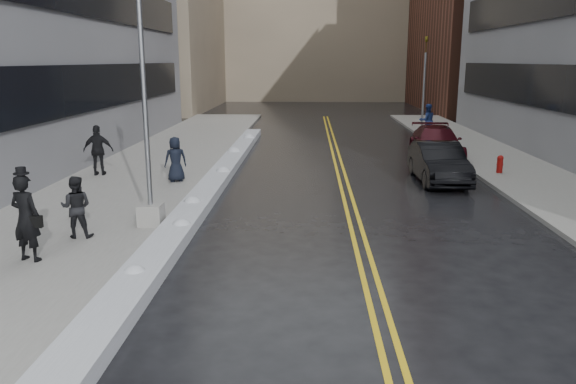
# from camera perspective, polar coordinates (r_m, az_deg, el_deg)

# --- Properties ---
(ground) EXTENTS (160.00, 160.00, 0.00)m
(ground) POSITION_cam_1_polar(r_m,az_deg,el_deg) (13.92, -2.63, -6.43)
(ground) COLOR black
(ground) RESTS_ON ground
(sidewalk_west) EXTENTS (5.50, 50.00, 0.15)m
(sidewalk_west) POSITION_cam_1_polar(r_m,az_deg,el_deg) (24.50, -14.19, 2.00)
(sidewalk_west) COLOR gray
(sidewalk_west) RESTS_ON ground
(sidewalk_east) EXTENTS (4.00, 50.00, 0.15)m
(sidewalk_east) POSITION_cam_1_polar(r_m,az_deg,el_deg) (25.13, 22.81, 1.64)
(sidewalk_east) COLOR gray
(sidewalk_east) RESTS_ON ground
(lane_line_left) EXTENTS (0.12, 50.00, 0.01)m
(lane_line_left) POSITION_cam_1_polar(r_m,az_deg,el_deg) (23.56, 5.10, 1.74)
(lane_line_left) COLOR gold
(lane_line_left) RESTS_ON ground
(lane_line_right) EXTENTS (0.12, 50.00, 0.01)m
(lane_line_right) POSITION_cam_1_polar(r_m,az_deg,el_deg) (23.58, 5.83, 1.74)
(lane_line_right) COLOR gold
(lane_line_right) RESTS_ON ground
(snow_ridge) EXTENTS (0.90, 30.00, 0.34)m
(snow_ridge) POSITION_cam_1_polar(r_m,az_deg,el_deg) (21.83, -7.32, 1.21)
(snow_ridge) COLOR silver
(snow_ridge) RESTS_ON ground
(building_west_far) EXTENTS (14.00, 22.00, 18.00)m
(building_west_far) POSITION_cam_1_polar(r_m,az_deg,el_deg) (59.59, -14.69, 17.00)
(building_west_far) COLOR gray
(building_west_far) RESTS_ON ground
(building_far) EXTENTS (36.00, 16.00, 22.00)m
(building_far) POSITION_cam_1_polar(r_m,az_deg,el_deg) (73.33, 3.00, 18.18)
(building_far) COLOR gray
(building_far) RESTS_ON ground
(lamppost) EXTENTS (0.65, 0.65, 7.62)m
(lamppost) POSITION_cam_1_polar(r_m,az_deg,el_deg) (15.84, -14.15, 5.05)
(lamppost) COLOR gray
(lamppost) RESTS_ON sidewalk_west
(fire_hydrant) EXTENTS (0.26, 0.26, 0.73)m
(fire_hydrant) POSITION_cam_1_polar(r_m,az_deg,el_deg) (24.71, 20.73, 2.76)
(fire_hydrant) COLOR maroon
(fire_hydrant) RESTS_ON sidewalk_east
(traffic_signal) EXTENTS (0.16, 0.20, 6.00)m
(traffic_signal) POSITION_cam_1_polar(r_m,az_deg,el_deg) (37.80, 13.67, 10.95)
(traffic_signal) COLOR gray
(traffic_signal) RESTS_ON sidewalk_east
(pedestrian_fedora) EXTENTS (0.84, 0.66, 2.04)m
(pedestrian_fedora) POSITION_cam_1_polar(r_m,az_deg,el_deg) (14.15, -25.07, -2.40)
(pedestrian_fedora) COLOR black
(pedestrian_fedora) RESTS_ON sidewalk_west
(pedestrian_b) EXTENTS (0.85, 0.70, 1.63)m
(pedestrian_b) POSITION_cam_1_polar(r_m,az_deg,el_deg) (15.58, -20.73, -1.42)
(pedestrian_b) COLOR black
(pedestrian_b) RESTS_ON sidewalk_west
(pedestrian_c) EXTENTS (0.99, 0.83, 1.72)m
(pedestrian_c) POSITION_cam_1_polar(r_m,az_deg,el_deg) (21.79, -11.36, 3.28)
(pedestrian_c) COLOR black
(pedestrian_c) RESTS_ON sidewalk_west
(pedestrian_d) EXTENTS (1.23, 0.61, 2.02)m
(pedestrian_d) POSITION_cam_1_polar(r_m,az_deg,el_deg) (23.80, -18.71, 4.03)
(pedestrian_d) COLOR black
(pedestrian_d) RESTS_ON sidewalk_west
(pedestrian_east) EXTENTS (1.08, 0.91, 1.99)m
(pedestrian_east) POSITION_cam_1_polar(r_m,az_deg,el_deg) (34.92, 13.95, 7.05)
(pedestrian_east) COLOR navy
(pedestrian_east) RESTS_ON sidewalk_east
(car_black) EXTENTS (1.68, 4.71, 1.55)m
(car_black) POSITION_cam_1_polar(r_m,az_deg,el_deg) (22.74, 15.05, 2.89)
(car_black) COLOR black
(car_black) RESTS_ON ground
(car_maroon) EXTENTS (2.60, 5.55, 1.57)m
(car_maroon) POSITION_cam_1_polar(r_m,az_deg,el_deg) (28.12, 14.81, 4.84)
(car_maroon) COLOR #390911
(car_maroon) RESTS_ON ground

